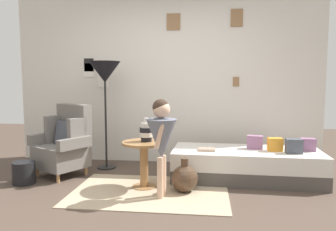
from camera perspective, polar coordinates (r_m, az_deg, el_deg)
The scene contains 16 objects.
ground_plane at distance 3.53m, azimuth -4.40°, elevation -15.47°, with size 12.00×12.00×0.00m, color #4C3D33.
gallery_wall at distance 5.21m, azimuth -0.35°, elevation 6.12°, with size 4.80×0.12×2.60m.
rug at distance 3.94m, azimuth -3.12°, elevation -13.08°, with size 1.81×1.23×0.01m, color tan.
armchair at distance 4.74m, azimuth -17.49°, elevation -4.63°, with size 0.90×0.83×0.97m.
daybed at distance 4.46m, azimuth 13.42°, elevation -8.33°, with size 1.92×0.86×0.40m.
pillow_head at distance 4.58m, azimuth 23.12°, elevation -4.68°, with size 0.19×0.12×0.16m, color gray.
pillow_mid at distance 4.36m, azimuth 21.08°, elevation -5.01°, with size 0.19×0.12×0.18m, color #474C56.
pillow_back at distance 4.42m, azimuth 18.14°, elevation -4.82°, with size 0.18×0.12×0.17m, color orange.
pillow_extra at distance 4.49m, azimuth 14.90°, elevation -4.52°, with size 0.20×0.12×0.18m, color gray.
side_table at distance 3.99m, azimuth -4.21°, elevation -6.94°, with size 0.53×0.53×0.57m.
vase_striped at distance 3.95m, azimuth -3.79°, elevation -2.82°, with size 0.16×0.16×0.29m.
floor_lamp at distance 4.88m, azimuth -10.95°, elevation 6.89°, with size 0.46×0.46×1.58m.
person_child at distance 3.59m, azimuth -1.13°, elevation -3.50°, with size 0.34×0.34×1.10m.
book_on_daybed at distance 4.27m, azimuth 6.79°, elevation -5.90°, with size 0.22×0.16×0.03m, color tan.
demijohn_near at distance 3.89m, azimuth 2.90°, elevation -10.89°, with size 0.32×0.32×0.40m.
magazine_basket at distance 4.57m, azimuth -23.80°, elevation -9.11°, with size 0.28×0.28×0.28m, color black.
Camera 1 is at (0.65, -3.22, 1.29)m, focal length 34.99 mm.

